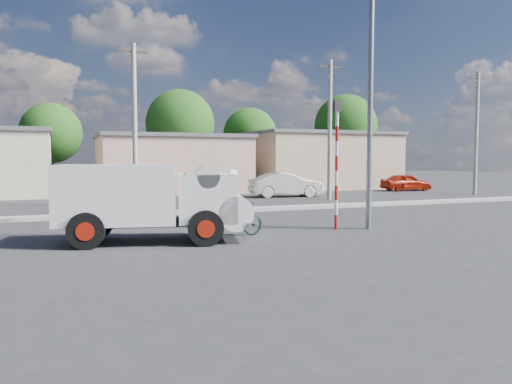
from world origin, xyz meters
name	(u,v)px	position (x,y,z in m)	size (l,w,h in m)	color
ground_plane	(267,242)	(0.00, 0.00, 0.00)	(120.00, 120.00, 0.00)	#2B2B2D
median	(196,212)	(0.00, 8.00, 0.08)	(40.00, 0.80, 0.16)	#99968E
truck	(155,199)	(-2.98, 1.30, 1.25)	(5.76, 3.13, 2.25)	black
bicycle	(233,220)	(-0.58, 1.30, 0.53)	(0.70, 2.01, 1.06)	black
cyclist	(233,208)	(-0.58, 1.30, 0.90)	(0.66, 0.43, 1.80)	white
car_cream	(286,185)	(7.61, 14.93, 0.75)	(1.59, 4.56, 1.50)	beige
car_red	(406,182)	(18.16, 16.68, 0.63)	(1.49, 3.71, 1.26)	#A21C09
traffic_pole	(337,153)	(3.20, 1.50, 2.59)	(0.28, 0.18, 4.36)	red
streetlight	(366,83)	(4.14, 1.20, 4.96)	(2.34, 0.22, 9.00)	slate
building_row	(159,162)	(1.10, 22.00, 2.13)	(37.80, 7.30, 4.44)	#C1B992
tree_row	(176,127)	(3.76, 28.45, 4.99)	(43.62, 7.43, 8.42)	#38281E
utility_poles	(235,127)	(3.25, 12.00, 4.07)	(35.40, 0.24, 8.00)	#99968E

